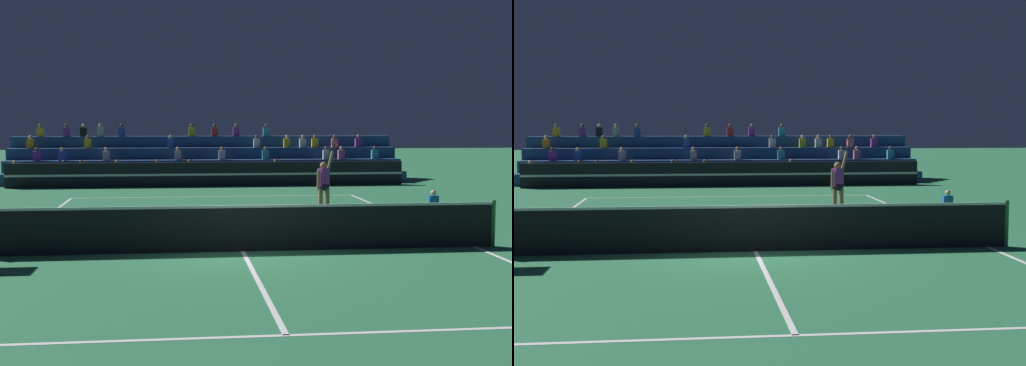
# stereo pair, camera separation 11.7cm
# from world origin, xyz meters

# --- Properties ---
(ground_plane) EXTENTS (120.00, 120.00, 0.00)m
(ground_plane) POSITION_xyz_m (0.00, 0.00, 0.00)
(ground_plane) COLOR #2D7A4C
(court_lines) EXTENTS (11.10, 23.90, 0.01)m
(court_lines) POSITION_xyz_m (0.00, 0.00, 0.00)
(court_lines) COLOR white
(court_lines) RESTS_ON ground
(tennis_net) EXTENTS (12.00, 0.10, 1.10)m
(tennis_net) POSITION_xyz_m (0.00, 0.00, 0.54)
(tennis_net) COLOR #2D6B38
(tennis_net) RESTS_ON ground
(sponsor_banner_wall) EXTENTS (18.00, 0.26, 1.10)m
(sponsor_banner_wall) POSITION_xyz_m (0.00, 16.38, 0.55)
(sponsor_banner_wall) COLOR black
(sponsor_banner_wall) RESTS_ON ground
(bleacher_stand) EXTENTS (19.11, 3.80, 2.83)m
(bleacher_stand) POSITION_xyz_m (-0.01, 19.55, 0.84)
(bleacher_stand) COLOR navy
(bleacher_stand) RESTS_ON ground
(ball_kid_courtside) EXTENTS (0.30, 0.36, 0.84)m
(ball_kid_courtside) POSITION_xyz_m (6.38, 5.11, 0.33)
(ball_kid_courtside) COLOR black
(ball_kid_courtside) RESTS_ON ground
(tennis_player) EXTENTS (0.83, 0.66, 2.48)m
(tennis_player) POSITION_xyz_m (3.03, 5.48, 0.99)
(tennis_player) COLOR #9E7051
(tennis_player) RESTS_ON ground
(tennis_ball) EXTENTS (0.07, 0.07, 0.07)m
(tennis_ball) POSITION_xyz_m (-0.59, 7.63, 0.03)
(tennis_ball) COLOR #C6DB33
(tennis_ball) RESTS_ON ground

